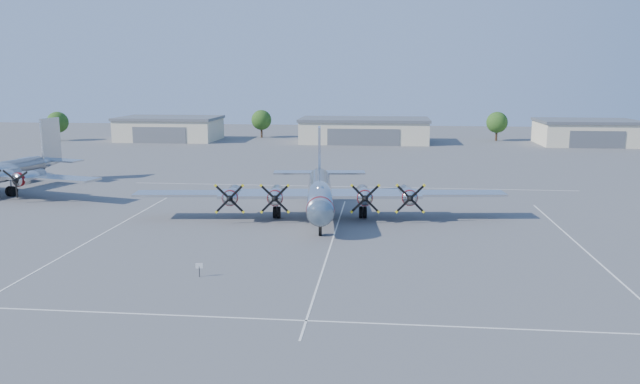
# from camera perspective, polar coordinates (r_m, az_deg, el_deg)

# --- Properties ---
(ground) EXTENTS (260.00, 260.00, 0.00)m
(ground) POSITION_cam_1_polar(r_m,az_deg,el_deg) (60.04, 1.37, -3.72)
(ground) COLOR #4F4F51
(ground) RESTS_ON ground
(parking_lines) EXTENTS (60.00, 50.08, 0.01)m
(parking_lines) POSITION_cam_1_polar(r_m,az_deg,el_deg) (58.35, 1.23, -4.14)
(parking_lines) COLOR silver
(parking_lines) RESTS_ON ground
(hangar_west) EXTENTS (22.60, 14.60, 5.40)m
(hangar_west) POSITION_cam_1_polar(r_m,az_deg,el_deg) (148.97, -13.58, 5.68)
(hangar_west) COLOR beige
(hangar_west) RESTS_ON ground
(hangar_center) EXTENTS (28.60, 14.60, 5.40)m
(hangar_center) POSITION_cam_1_polar(r_m,az_deg,el_deg) (140.54, 4.08, 5.66)
(hangar_center) COLOR beige
(hangar_center) RESTS_ON ground
(hangar_east) EXTENTS (20.60, 14.60, 5.40)m
(hangar_east) POSITION_cam_1_polar(r_m,az_deg,el_deg) (147.02, 23.20, 5.05)
(hangar_east) COLOR beige
(hangar_east) RESTS_ON ground
(tree_far_west) EXTENTS (4.80, 4.80, 6.64)m
(tree_far_west) POSITION_cam_1_polar(r_m,az_deg,el_deg) (155.46, -22.87, 5.89)
(tree_far_west) COLOR #382619
(tree_far_west) RESTS_ON ground
(tree_west) EXTENTS (4.80, 4.80, 6.64)m
(tree_west) POSITION_cam_1_polar(r_m,az_deg,el_deg) (151.28, -5.38, 6.57)
(tree_west) COLOR #382619
(tree_west) RESTS_ON ground
(tree_east) EXTENTS (4.80, 4.80, 6.64)m
(tree_east) POSITION_cam_1_polar(r_m,az_deg,el_deg) (148.55, 15.88, 6.14)
(tree_east) COLOR #382619
(tree_east) RESTS_ON ground
(main_bomber_b29) EXTENTS (41.35, 30.51, 8.56)m
(main_bomber_b29) POSITION_cam_1_polar(r_m,az_deg,el_deg) (67.68, -0.02, -2.06)
(main_bomber_b29) COLOR silver
(main_bomber_b29) RESTS_ON ground
(info_placard) EXTENTS (0.55, 0.11, 1.05)m
(info_placard) POSITION_cam_1_polar(r_m,az_deg,el_deg) (47.85, -10.98, -6.77)
(info_placard) COLOR black
(info_placard) RESTS_ON ground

